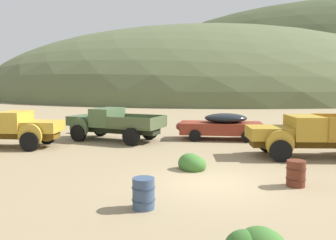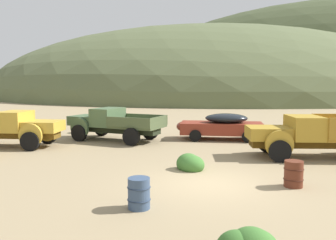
# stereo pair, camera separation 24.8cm
# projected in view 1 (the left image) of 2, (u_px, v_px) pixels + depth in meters

# --- Properties ---
(ground_plane) EXTENTS (300.00, 300.00, 0.00)m
(ground_plane) POSITION_uv_depth(u_px,v_px,m) (212.00, 183.00, 11.85)
(ground_plane) COLOR #998460
(hill_center) EXTENTS (105.07, 87.57, 33.02)m
(hill_center) POSITION_uv_depth(u_px,v_px,m) (197.00, 96.00, 88.66)
(hill_center) COLOR #56603D
(hill_center) RESTS_ON ground
(truck_faded_yellow) EXTENTS (6.16, 3.04, 2.16)m
(truck_faded_yellow) POSITION_uv_depth(u_px,v_px,m) (13.00, 128.00, 18.42)
(truck_faded_yellow) COLOR brown
(truck_faded_yellow) RESTS_ON ground
(truck_weathered_green) EXTENTS (5.96, 3.23, 1.89)m
(truck_weathered_green) POSITION_uv_depth(u_px,v_px,m) (108.00, 123.00, 20.70)
(truck_weathered_green) COLOR #232B1B
(truck_weathered_green) RESTS_ON ground
(car_rust_red) EXTENTS (5.24, 2.49, 1.57)m
(car_rust_red) POSITION_uv_depth(u_px,v_px,m) (218.00, 126.00, 20.96)
(car_rust_red) COLOR maroon
(car_rust_red) RESTS_ON ground
(truck_mustard) EXTENTS (6.44, 3.34, 1.91)m
(truck_mustard) POSITION_uv_depth(u_px,v_px,m) (307.00, 135.00, 15.96)
(truck_mustard) COLOR #593D12
(truck_mustard) RESTS_ON ground
(oil_drum_by_truck) EXTENTS (0.64, 0.64, 0.85)m
(oil_drum_by_truck) POSITION_uv_depth(u_px,v_px,m) (144.00, 193.00, 9.45)
(oil_drum_by_truck) COLOR #384C6B
(oil_drum_by_truck) RESTS_ON ground
(oil_drum_spare) EXTENTS (0.64, 0.64, 0.86)m
(oil_drum_spare) POSITION_uv_depth(u_px,v_px,m) (296.00, 173.00, 11.49)
(oil_drum_spare) COLOR #5B2819
(oil_drum_spare) RESTS_ON ground
(bush_between_trucks) EXTENTS (0.79, 0.86, 0.66)m
(bush_between_trucks) POSITION_uv_depth(u_px,v_px,m) (76.00, 130.00, 23.65)
(bush_between_trucks) COLOR #3D702D
(bush_between_trucks) RESTS_ON ground
(bush_near_barrel) EXTENTS (1.13, 0.99, 0.81)m
(bush_near_barrel) POSITION_uv_depth(u_px,v_px,m) (192.00, 164.00, 13.72)
(bush_near_barrel) COLOR #3D702D
(bush_near_barrel) RESTS_ON ground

